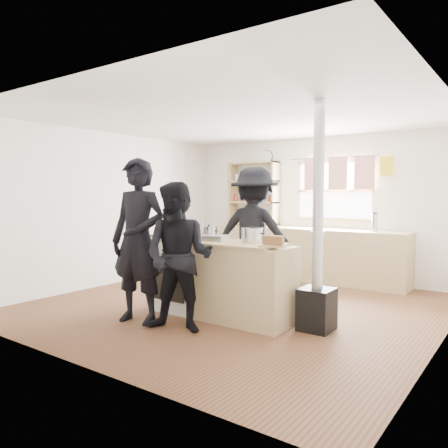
% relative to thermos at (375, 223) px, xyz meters
% --- Properties ---
extents(ground, '(5.00, 5.00, 0.01)m').
position_rel_thermos_xyz_m(ground, '(-1.14, -2.22, -1.05)').
color(ground, brown).
rests_on(ground, ground).
extents(back_counter, '(3.40, 0.55, 0.90)m').
position_rel_thermos_xyz_m(back_counter, '(-1.14, 0.00, -0.59)').
color(back_counter, tan).
rests_on(back_counter, ground).
extents(shelving_unit, '(1.00, 0.28, 1.20)m').
position_rel_thermos_xyz_m(shelving_unit, '(-2.34, 0.12, 0.47)').
color(shelving_unit, tan).
rests_on(shelving_unit, back_counter).
extents(thermos, '(0.10, 0.10, 0.29)m').
position_rel_thermos_xyz_m(thermos, '(0.00, 0.00, 0.00)').
color(thermos, silver).
rests_on(thermos, back_counter).
extents(cooking_island, '(1.97, 0.64, 0.93)m').
position_rel_thermos_xyz_m(cooking_island, '(-0.99, -2.77, -0.58)').
color(cooking_island, white).
rests_on(cooking_island, ground).
extents(skillet_greens, '(0.36, 0.36, 0.05)m').
position_rel_thermos_xyz_m(skillet_greens, '(-1.77, -2.87, -0.08)').
color(skillet_greens, black).
rests_on(skillet_greens, cooking_island).
extents(roast_tray, '(0.40, 0.36, 0.06)m').
position_rel_thermos_xyz_m(roast_tray, '(-1.13, -2.76, -0.08)').
color(roast_tray, silver).
rests_on(roast_tray, cooking_island).
extents(stockpot_stove, '(0.21, 0.21, 0.18)m').
position_rel_thermos_xyz_m(stockpot_stove, '(-1.34, -2.56, -0.04)').
color(stockpot_stove, '#B1B1B4').
rests_on(stockpot_stove, cooking_island).
extents(stockpot_counter, '(0.26, 0.26, 0.19)m').
position_rel_thermos_xyz_m(stockpot_counter, '(-0.62, -2.66, -0.03)').
color(stockpot_counter, '#BABABC').
rests_on(stockpot_counter, cooking_island).
extents(bread_board, '(0.32, 0.26, 0.12)m').
position_rel_thermos_xyz_m(bread_board, '(-0.21, -2.89, -0.06)').
color(bread_board, tan).
rests_on(bread_board, cooking_island).
extents(flue_heater, '(0.35, 0.35, 2.50)m').
position_rel_thermos_xyz_m(flue_heater, '(0.17, -2.58, -0.39)').
color(flue_heater, black).
rests_on(flue_heater, ground).
extents(person_near_left, '(0.77, 0.58, 1.92)m').
position_rel_thermos_xyz_m(person_near_left, '(-1.66, -3.50, -0.08)').
color(person_near_left, black).
rests_on(person_near_left, ground).
extents(person_near_right, '(0.95, 0.84, 1.63)m').
position_rel_thermos_xyz_m(person_near_right, '(-1.04, -3.49, -0.23)').
color(person_near_right, black).
rests_on(person_near_right, ground).
extents(person_far, '(1.32, 0.92, 1.87)m').
position_rel_thermos_xyz_m(person_far, '(-1.10, -1.85, -0.11)').
color(person_far, black).
rests_on(person_far, ground).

